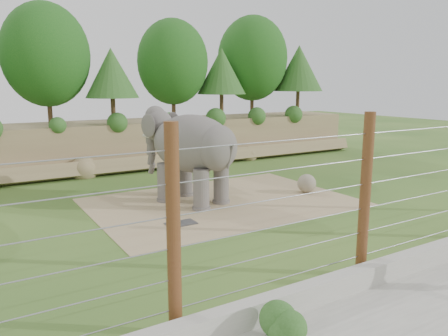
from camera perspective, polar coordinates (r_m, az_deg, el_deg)
ground at (r=14.72m, az=4.07°, el=-7.41°), size 90.00×90.00×0.00m
back_embankment at (r=25.58m, az=-11.48°, el=9.27°), size 30.00×5.52×8.77m
dirt_patch at (r=17.38m, az=-0.30°, el=-4.45°), size 10.00×7.00×0.02m
drain_grate at (r=14.78m, az=-5.64°, el=-7.21°), size 1.00×0.60×0.03m
elephant at (r=17.02m, az=-4.15°, el=1.43°), size 3.37×4.88×3.63m
stone_ball at (r=19.07m, az=10.74°, el=-1.98°), size 0.80×0.80×0.80m
retaining_wall at (r=11.20m, az=19.38°, el=-12.72°), size 26.00×0.35×0.50m
barrier_fence at (r=10.95m, az=17.95°, el=-3.50°), size 20.26×0.26×4.00m
walkway_shrub at (r=8.31m, az=6.72°, el=-19.93°), size 0.74×0.74×0.74m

